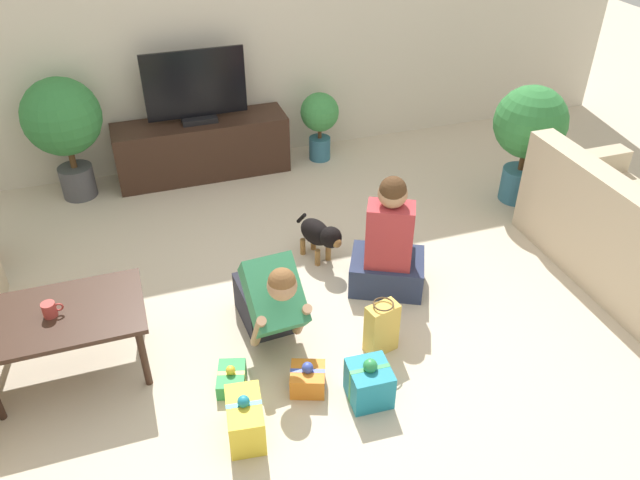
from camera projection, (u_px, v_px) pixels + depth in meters
name	position (u px, v px, depth m)	size (l,w,h in m)	color
ground_plane	(311.00, 323.00, 4.24)	(16.00, 16.00, 0.00)	beige
wall_back	(220.00, 25.00, 5.55)	(8.40, 0.06, 2.60)	beige
sofa_right	(640.00, 247.00, 4.47)	(0.92, 1.87, 0.85)	#C6B293
coffee_table	(62.00, 320.00, 3.65)	(0.95, 0.61, 0.48)	#382319
tv_console	(203.00, 148.00, 5.83)	(1.58, 0.43, 0.54)	#382319
tv	(196.00, 91.00, 5.51)	(0.90, 0.20, 0.65)	black
potted_plant_back_right	(320.00, 118.00, 6.00)	(0.37, 0.37, 0.68)	#336B84
potted_plant_corner_right	(529.00, 129.00, 5.22)	(0.61, 0.61, 1.05)	#336B84
potted_plant_back_left	(63.00, 122.00, 5.25)	(0.66, 0.66, 1.09)	#4C4C51
person_kneeling	(270.00, 299.00, 3.97)	(0.36, 0.76, 0.74)	#23232D
person_sitting	(388.00, 249.00, 4.38)	(0.64, 0.61, 0.93)	#283351
dog	(320.00, 235.00, 4.71)	(0.28, 0.49, 0.36)	black
gift_box_a	(308.00, 379.00, 3.73)	(0.26, 0.26, 0.21)	orange
gift_box_b	(232.00, 379.00, 3.76)	(0.23, 0.28, 0.16)	#2D934C
gift_box_c	(369.00, 383.00, 3.64)	(0.25, 0.26, 0.31)	teal
gift_box_d	(245.00, 419.00, 3.42)	(0.23, 0.35, 0.31)	yellow
gift_bag_a	(382.00, 328.00, 3.94)	(0.22, 0.16, 0.39)	#E5B74C
mug	(50.00, 309.00, 3.58)	(0.12, 0.08, 0.09)	#B23D38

